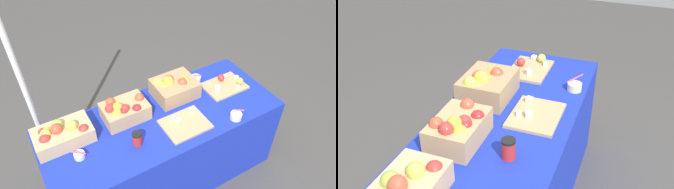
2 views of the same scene
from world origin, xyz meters
The scene contains 12 objects.
ground_plane centered at (0.00, 0.00, 0.00)m, with size 10.00×10.00×0.00m, color #474442.
table centered at (0.00, 0.00, 0.37)m, with size 1.90×0.76×0.74m, color #192DB7.
apple_crate_left centered at (-0.74, 0.15, 0.82)m, with size 0.41×0.24×0.18m.
apple_crate_middle centered at (-0.25, 0.14, 0.82)m, with size 0.34×0.24×0.19m.
apple_crate_right centered at (0.21, 0.18, 0.83)m, with size 0.35×0.29×0.19m.
cutting_board_front centered at (0.11, -0.16, 0.75)m, with size 0.34×0.28×0.05m.
cutting_board_back centered at (0.67, 0.05, 0.76)m, with size 0.36×0.26×0.08m.
sample_bowl_near centered at (-0.69, -0.05, 0.76)m, with size 0.09×0.08×0.10m.
sample_bowl_mid centered at (0.49, 0.25, 0.76)m, with size 0.09×0.09×0.09m.
sample_bowl_far centered at (0.49, -0.30, 0.77)m, with size 0.09×0.10×0.11m.
coffee_cup centered at (-0.29, -0.14, 0.79)m, with size 0.07×0.07×0.11m.
tent_pole centered at (-0.86, 0.56, 1.02)m, with size 0.04×0.04×2.05m, color white.
Camera 1 is at (-0.85, -1.52, 2.49)m, focal length 33.59 mm.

